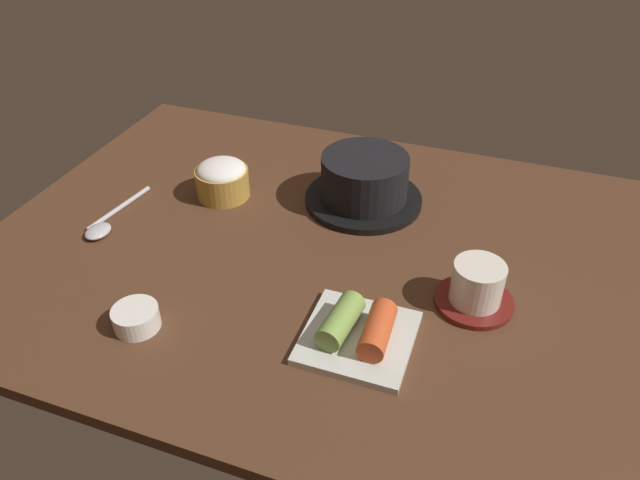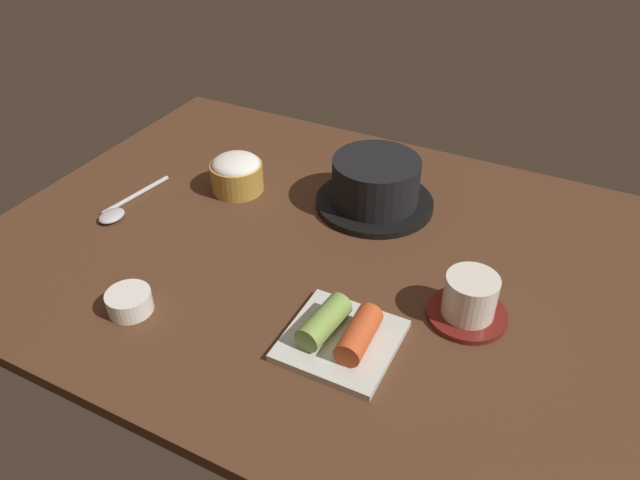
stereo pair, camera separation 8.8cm
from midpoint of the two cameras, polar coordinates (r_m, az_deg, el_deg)
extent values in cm
cube|color=#4C2D1C|center=(92.52, 2.18, -1.09)|extent=(100.00, 76.00, 2.00)
cylinder|color=black|center=(101.54, 7.69, 3.49)|extent=(19.77, 19.77, 1.14)
cylinder|color=black|center=(99.26, 7.89, 5.57)|extent=(14.48, 14.48, 7.48)
cylinder|color=#D15619|center=(97.55, 8.06, 7.30)|extent=(12.74, 12.74, 0.60)
cylinder|color=#B78C38|center=(104.43, -5.54, 5.93)|extent=(9.06, 9.06, 4.99)
ellipsoid|color=white|center=(103.18, -5.62, 7.12)|extent=(8.33, 8.33, 3.17)
cylinder|color=maroon|center=(83.17, 16.80, -6.92)|extent=(10.70, 10.70, 0.80)
cylinder|color=silver|center=(81.01, 17.20, -5.22)|extent=(6.94, 6.94, 5.80)
cylinder|color=#C6D18C|center=(79.37, 17.54, -3.82)|extent=(5.90, 5.90, 0.40)
cube|color=silver|center=(76.51, 5.35, -9.66)|extent=(13.70, 13.70, 1.00)
cylinder|color=#7A9E47|center=(75.52, 3.75, -7.93)|extent=(4.32, 8.55, 3.43)
cylinder|color=#C64C23|center=(74.40, 7.17, -9.06)|extent=(3.73, 8.34, 3.43)
cylinder|color=white|center=(82.60, -14.85, -5.85)|extent=(6.05, 6.05, 2.91)
cylinder|color=#B73323|center=(81.84, -14.98, -5.25)|extent=(4.96, 4.96, 0.50)
cylinder|color=#B7B7BC|center=(106.47, -14.91, 4.09)|extent=(2.91, 14.26, 0.80)
ellipsoid|color=#B7B7BC|center=(101.47, -16.95, 2.14)|extent=(3.60, 4.68, 1.26)
camera|label=1|loc=(0.04, -87.14, 2.14)|focal=33.54mm
camera|label=2|loc=(0.04, 92.86, -2.14)|focal=33.54mm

